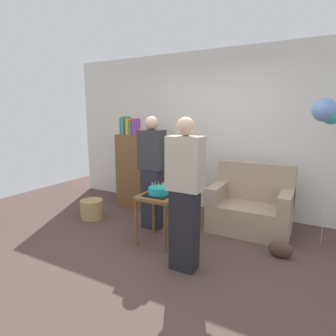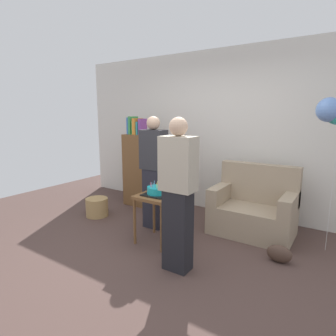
# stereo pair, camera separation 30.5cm
# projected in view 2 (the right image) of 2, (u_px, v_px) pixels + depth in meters

# --- Properties ---
(ground_plane) EXTENTS (8.00, 8.00, 0.00)m
(ground_plane) POSITION_uv_depth(u_px,v_px,m) (155.00, 260.00, 3.25)
(ground_plane) COLOR #4C3833
(wall_back) EXTENTS (6.00, 0.10, 2.70)m
(wall_back) POSITION_uv_depth(u_px,v_px,m) (227.00, 133.00, 4.68)
(wall_back) COLOR silver
(wall_back) RESTS_ON ground_plane
(couch) EXTENTS (1.10, 0.70, 0.96)m
(couch) POSITION_uv_depth(u_px,v_px,m) (253.00, 210.00, 3.93)
(couch) COLOR gray
(couch) RESTS_ON ground_plane
(bookshelf) EXTENTS (0.80, 0.36, 1.62)m
(bookshelf) POSITION_uv_depth(u_px,v_px,m) (145.00, 169.00, 5.07)
(bookshelf) COLOR brown
(bookshelf) RESTS_ON ground_plane
(side_table) EXTENTS (0.48, 0.48, 0.64)m
(side_table) POSITION_uv_depth(u_px,v_px,m) (157.00, 202.00, 3.61)
(side_table) COLOR brown
(side_table) RESTS_ON ground_plane
(birthday_cake) EXTENTS (0.32, 0.32, 0.17)m
(birthday_cake) POSITION_uv_depth(u_px,v_px,m) (157.00, 191.00, 3.59)
(birthday_cake) COLOR black
(birthday_cake) RESTS_ON side_table
(person_blowing_candles) EXTENTS (0.36, 0.22, 1.63)m
(person_blowing_candles) POSITION_uv_depth(u_px,v_px,m) (154.00, 172.00, 4.05)
(person_blowing_candles) COLOR #23232D
(person_blowing_candles) RESTS_ON ground_plane
(person_holding_cake) EXTENTS (0.36, 0.22, 1.63)m
(person_holding_cake) POSITION_uv_depth(u_px,v_px,m) (178.00, 195.00, 2.91)
(person_holding_cake) COLOR black
(person_holding_cake) RESTS_ON ground_plane
(wicker_basket) EXTENTS (0.36, 0.36, 0.30)m
(wicker_basket) POSITION_uv_depth(u_px,v_px,m) (97.00, 207.00, 4.62)
(wicker_basket) COLOR #A88451
(wicker_basket) RESTS_ON ground_plane
(handbag) EXTENTS (0.28, 0.14, 0.20)m
(handbag) POSITION_uv_depth(u_px,v_px,m) (279.00, 254.00, 3.18)
(handbag) COLOR #473328
(handbag) RESTS_ON ground_plane
(balloon_bunch) EXTENTS (0.35, 0.30, 1.84)m
(balloon_bunch) POSITION_uv_depth(u_px,v_px,m) (333.00, 111.00, 3.17)
(balloon_bunch) COLOR silver
(balloon_bunch) RESTS_ON ground_plane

